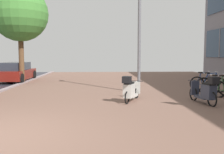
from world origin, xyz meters
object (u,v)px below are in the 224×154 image
Objects in this scene: bicycle_rack_06 at (211,85)px; bicycle_rack_07 at (204,83)px; lamp_post at (139,18)px; scooter_near at (130,90)px; street_tree at (20,14)px; scooter_mid at (206,91)px; parked_car_far at (15,72)px; bicycle_rack_05 at (219,87)px.

bicycle_rack_06 is 1.04× the size of bicycle_rack_07.
bicycle_rack_06 is 4.57m from lamp_post.
scooter_near is 9.45m from street_tree.
street_tree is at bearing 147.71° from lamp_post.
scooter_near is 0.93× the size of scooter_mid.
lamp_post is (-3.35, -0.66, 3.08)m from bicycle_rack_07.
bicycle_rack_07 is at bearing 35.55° from scooter_near.
parked_car_far is at bearing 125.21° from street_tree.
scooter_mid reaches higher than bicycle_rack_05.
bicycle_rack_05 is at bearing -26.60° from street_tree.
parked_car_far is at bearing 150.31° from bicycle_rack_05.
scooter_mid reaches higher than scooter_near.
scooter_mid is (-1.45, -2.72, 0.11)m from bicycle_rack_06.
street_tree reaches higher than scooter_near.
parked_car_far is 9.51m from lamp_post.
scooter_mid is 4.51m from lamp_post.
parked_car_far reaches higher than bicycle_rack_05.
street_tree is (-5.89, 6.36, 3.75)m from scooter_near.
bicycle_rack_05 is 2.44m from scooter_mid.
bicycle_rack_05 is 0.91× the size of bicycle_rack_07.
street_tree is (-9.94, 4.98, 3.87)m from bicycle_rack_05.
parked_car_far is 0.63× the size of lamp_post.
street_tree is at bearing 160.62° from bicycle_rack_07.
lamp_post is (7.38, -5.30, 2.82)m from parked_car_far.
scooter_near is 0.27× the size of street_tree.
bicycle_rack_05 is at bearing 18.90° from scooter_near.
parked_car_far reaches higher than bicycle_rack_06.
lamp_post reaches higher than bicycle_rack_07.
scooter_mid is (-1.43, -1.97, 0.13)m from bicycle_rack_05.
bicycle_rack_06 is 0.24× the size of street_tree.
bicycle_rack_06 is 0.23× the size of lamp_post.
scooter_mid is at bearing -12.63° from scooter_near.
street_tree is at bearing -54.79° from parked_car_far.
scooter_mid reaches higher than bicycle_rack_07.
lamp_post reaches higher than bicycle_rack_06.
lamp_post is (-3.39, 0.08, 3.07)m from bicycle_rack_06.
scooter_near is (-4.05, -1.39, 0.12)m from bicycle_rack_05.
scooter_mid is 0.28× the size of lamp_post.
lamp_post reaches higher than street_tree.
bicycle_rack_06 is at bearing 27.69° from scooter_near.
bicycle_rack_05 is 0.88× the size of bicycle_rack_06.
parked_car_far is at bearing 153.43° from bicycle_rack_06.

